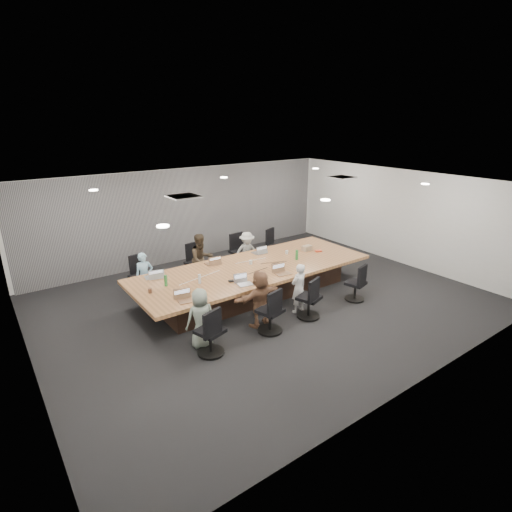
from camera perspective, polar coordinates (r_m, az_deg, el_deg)
floor at (r=9.72m, az=1.39°, el=-6.48°), size 10.00×8.00×0.00m
ceiling at (r=8.88m, az=1.53°, el=10.03°), size 10.00×8.00×0.00m
wall_back at (r=12.51m, az=-9.73°, el=5.93°), size 10.00×0.00×2.80m
wall_front at (r=6.70m, az=22.74°, el=-7.23°), size 10.00×0.00×2.80m
wall_left at (r=7.53m, az=-30.70°, el=-5.63°), size 0.00×8.00×2.80m
wall_right at (r=12.76m, az=19.74°, el=5.33°), size 0.00×8.00×2.80m
curtain at (r=12.44m, az=-9.57°, el=5.86°), size 9.80×0.04×2.80m
conference_table at (r=9.93m, az=-0.34°, el=-3.38°), size 6.00×2.20×0.74m
chair_0 at (r=10.39m, az=-16.22°, el=-3.24°), size 0.59×0.59×0.76m
chair_1 at (r=10.94m, az=-8.61°, el=-1.40°), size 0.63×0.63×0.81m
chair_2 at (r=11.61m, az=-2.28°, el=0.19°), size 0.63×0.63×0.87m
chair_3 at (r=12.28m, az=2.30°, el=0.98°), size 0.65×0.65×0.75m
chair_4 at (r=7.59m, az=-6.55°, el=-11.13°), size 0.67×0.67×0.80m
chair_5 at (r=8.26m, az=2.03°, el=-8.30°), size 0.66×0.66×0.80m
chair_6 at (r=8.90m, az=7.57°, el=-6.40°), size 0.68×0.68×0.79m
chair_7 at (r=9.94m, az=14.02°, el=-4.19°), size 0.60×0.60×0.73m
person_0 at (r=10.01m, az=-15.63°, el=-2.80°), size 0.47×0.36×1.17m
laptop_0 at (r=9.47m, az=-14.53°, el=-2.91°), size 0.39×0.30×0.02m
person_1 at (r=10.55m, az=-7.80°, el=-0.49°), size 0.70×0.56×1.38m
laptop_1 at (r=10.07m, az=-6.33°, el=-1.04°), size 0.34×0.25×0.02m
person_2 at (r=11.29m, az=-1.31°, el=0.50°), size 0.86×0.62×1.19m
laptop_2 at (r=10.81m, az=0.34°, el=0.51°), size 0.34×0.23×0.02m
person_4 at (r=7.76m, az=-7.90°, el=-8.78°), size 0.61×0.43×1.19m
laptop_4 at (r=8.14m, az=-9.79°, el=-6.31°), size 0.39×0.30×0.02m
person_5 at (r=8.41m, az=0.58°, el=-6.08°), size 1.17×0.44×1.24m
laptop_5 at (r=8.77m, az=-1.55°, el=-4.08°), size 0.35×0.26×0.02m
person_6 at (r=9.05m, az=6.11°, el=-4.59°), size 0.44×0.30×1.16m
laptop_6 at (r=9.37m, az=3.91°, el=-2.55°), size 0.38×0.28×0.02m
bottle_green_left at (r=8.88m, az=-12.77°, el=-3.46°), size 0.09×0.09×0.25m
bottle_green_right at (r=10.30m, az=5.85°, el=0.16°), size 0.09×0.09×0.26m
bottle_clear at (r=8.89m, az=-8.07°, el=-3.25°), size 0.08×0.08×0.21m
cup_white_far at (r=9.97m, az=-0.75°, el=-0.89°), size 0.09×0.09×0.10m
cup_white_near at (r=10.74m, az=4.42°, el=0.55°), size 0.09×0.09×0.10m
mug_brown at (r=8.65m, az=-14.90°, el=-4.81°), size 0.09×0.09×0.10m
mic_left at (r=8.95m, az=-3.51°, el=-3.58°), size 0.16×0.13×0.03m
mic_right at (r=9.93m, az=2.69°, el=-1.21°), size 0.16×0.12×0.03m
stapler at (r=9.90m, az=2.92°, el=-1.19°), size 0.15×0.04×0.05m
canvas_bag at (r=11.06m, az=7.27°, el=1.13°), size 0.27×0.17×0.14m
snack_packet at (r=11.04m, az=8.91°, el=0.72°), size 0.20×0.16×0.04m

